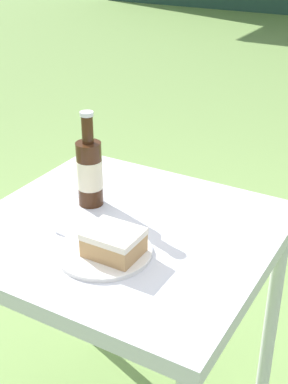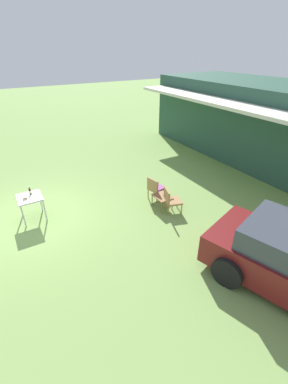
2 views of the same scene
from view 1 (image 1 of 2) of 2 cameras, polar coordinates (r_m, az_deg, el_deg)
name	(u,v)px [view 1 (image 1 of 2)]	position (r m, az deg, el deg)	size (l,w,h in m)	color
patio_table	(124,259)	(1.35, -2.14, -7.12)	(0.71, 0.67, 0.75)	silver
cake_on_plate	(110,246)	(1.18, -3.69, -5.80)	(0.22, 0.22, 0.07)	white
cola_bottle_near	(90,171)	(1.36, -5.83, 2.24)	(0.07, 0.07, 0.25)	#381E0F
fork	(90,244)	(1.23, -5.82, -5.53)	(0.20, 0.02, 0.01)	silver
loose_bottle_cap	(135,227)	(1.29, -0.98, -3.73)	(0.03, 0.03, 0.01)	silver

